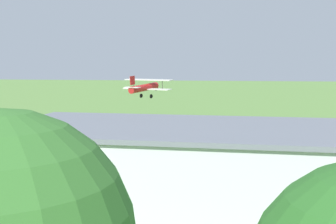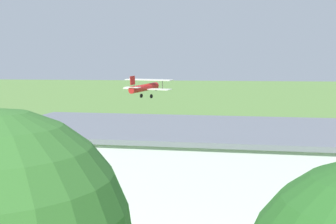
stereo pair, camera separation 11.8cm
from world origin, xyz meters
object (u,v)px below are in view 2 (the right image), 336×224
car_blue (27,153)px  person_walking_on_apron (148,145)px  car_silver (86,152)px  person_crossing_taxiway (73,147)px  hangar (221,165)px  biplane (145,87)px

car_blue → person_walking_on_apron: size_ratio=2.80×
car_silver → person_walking_on_apron: bearing=-137.6°
person_crossing_taxiway → person_walking_on_apron: 9.22m
hangar → biplane: biplane is taller
biplane → hangar: bearing=111.9°
car_silver → car_blue: car_silver is taller
biplane → car_silver: 19.74m
hangar → car_blue: size_ratio=8.15×
car_blue → person_crossing_taxiway: (-3.92, -4.00, 0.05)m
biplane → car_blue: size_ratio=1.97×
biplane → person_walking_on_apron: bearing=103.1°
car_blue → person_walking_on_apron: bearing=-150.9°
person_walking_on_apron → person_crossing_taxiway: bearing=19.2°
biplane → person_walking_on_apron: (-2.96, 12.70, -6.67)m
hangar → person_walking_on_apron: bearing=-62.7°
hangar → biplane: 34.36m
biplane → car_silver: size_ratio=1.79×
car_silver → car_blue: size_ratio=1.10×
car_blue → car_silver: bearing=-167.8°
hangar → car_blue: bearing=-28.0°
biplane → car_silver: biplane is taller
person_walking_on_apron → hangar: bearing=117.3°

